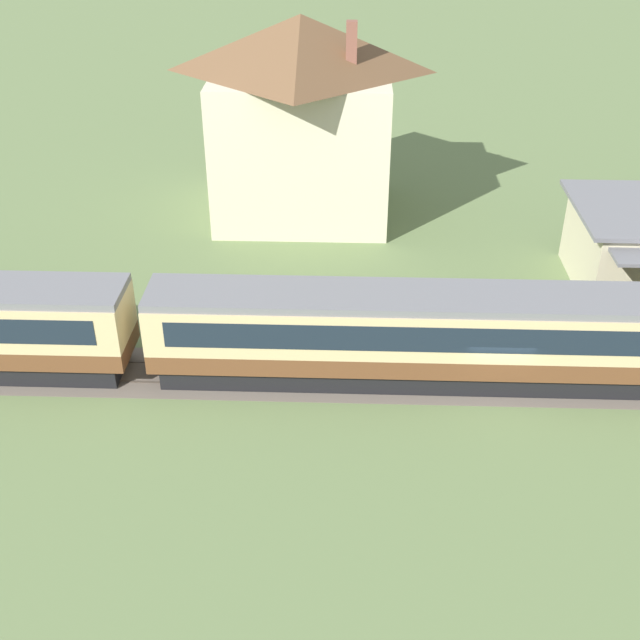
% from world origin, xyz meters
% --- Properties ---
extents(ground_plane, '(600.00, 600.00, 0.00)m').
position_xyz_m(ground_plane, '(0.00, 0.00, 0.00)').
color(ground_plane, '#607547').
extents(passenger_train, '(89.73, 2.85, 3.94)m').
position_xyz_m(passenger_train, '(-13.89, 0.71, 2.19)').
color(passenger_train, brown).
rests_on(passenger_train, ground_plane).
extents(railway_track, '(138.33, 3.60, 0.04)m').
position_xyz_m(railway_track, '(-12.52, 0.71, 0.01)').
color(railway_track, '#665B51').
rests_on(railway_track, ground_plane).
extents(station_house_brown_roof, '(10.27, 9.02, 11.01)m').
position_xyz_m(station_house_brown_roof, '(-8.55, 17.36, 5.68)').
color(station_house_brown_roof, beige).
rests_on(station_house_brown_roof, ground_plane).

